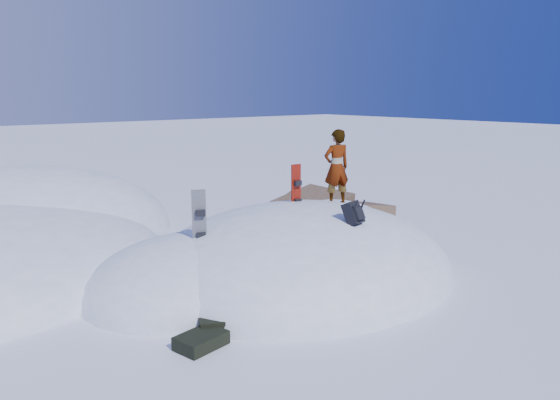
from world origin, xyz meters
TOP-DOWN VIEW (x-y plane):
  - ground at (0.00, 0.00)m, footprint 120.00×120.00m
  - snow_mound at (-0.17, 0.24)m, footprint 8.00×6.00m
  - rock_outcrop at (3.72, 3.01)m, footprint 4.68×4.41m
  - snowboard_red at (0.39, 0.53)m, footprint 0.26×0.13m
  - snowboard_dark at (-2.16, 0.41)m, footprint 0.29×0.25m
  - backpack at (0.23, -1.32)m, footprint 0.38×0.47m
  - gear_pile at (-3.34, -1.52)m, footprint 0.99×0.76m
  - person at (1.38, 0.30)m, footprint 0.72×0.57m

SIDE VIEW (x-z plane):
  - ground at x=0.00m, z-range 0.00..0.00m
  - snow_mound at x=-0.17m, z-range -1.50..1.50m
  - rock_outcrop at x=3.72m, z-range -0.82..0.85m
  - gear_pile at x=-3.34m, z-range 0.00..0.26m
  - snowboard_dark at x=-2.16m, z-range 0.60..2.04m
  - backpack at x=0.23m, z-range 1.27..1.80m
  - snowboard_red at x=0.39m, z-range 0.94..2.30m
  - person at x=1.38m, z-range 1.29..3.01m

